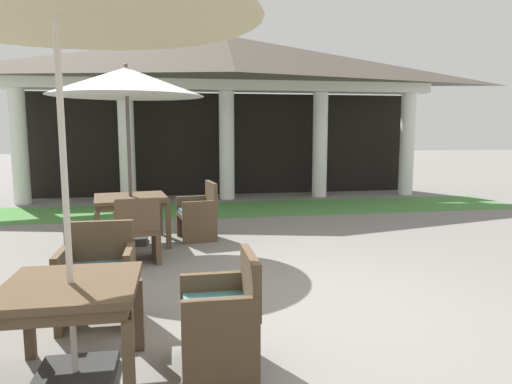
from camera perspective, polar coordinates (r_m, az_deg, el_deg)
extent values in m
plane|color=gray|center=(4.49, 6.96, -14.87)|extent=(60.00, 60.00, 0.00)
cylinder|color=white|center=(11.87, -27.15, 4.96)|extent=(0.37, 0.37, 2.63)
cylinder|color=white|center=(11.39, -15.64, 5.45)|extent=(0.37, 0.37, 2.63)
cylinder|color=white|center=(11.39, -3.62, 5.72)|extent=(0.37, 0.37, 2.63)
cylinder|color=white|center=(11.88, 7.89, 5.75)|extent=(0.37, 0.37, 2.63)
cylinder|color=white|center=(12.80, 18.11, 5.58)|extent=(0.37, 0.37, 2.63)
cube|color=white|center=(11.43, -3.69, 12.92)|extent=(10.29, 0.70, 0.24)
pyramid|color=#665B51|center=(11.51, -3.72, 16.13)|extent=(10.69, 2.56, 1.05)
cube|color=black|center=(12.29, -4.08, 5.87)|extent=(10.09, 0.16, 2.63)
cube|color=#47843D|center=(10.02, -2.62, -2.10)|extent=(12.49, 1.96, 0.01)
cube|color=brown|center=(7.16, -15.18, -0.72)|extent=(1.18, 1.18, 0.05)
cube|color=brown|center=(7.17, -15.17, -1.20)|extent=(1.09, 1.09, 0.07)
cube|color=brown|center=(6.74, -18.91, -4.84)|extent=(0.08, 0.08, 0.60)
cube|color=brown|center=(6.80, -10.73, -4.44)|extent=(0.08, 0.08, 0.60)
cube|color=brown|center=(7.69, -18.91, -3.31)|extent=(0.08, 0.08, 0.60)
cube|color=brown|center=(7.74, -11.74, -2.97)|extent=(0.08, 0.08, 0.60)
cube|color=#2D2D2D|center=(7.28, -15.00, -5.90)|extent=(0.43, 0.43, 0.07)
cylinder|color=#4C4742|center=(7.10, -15.32, 3.11)|extent=(0.05, 0.05, 2.36)
cone|color=white|center=(7.11, -15.68, 12.94)|extent=(2.24, 2.24, 0.41)
sphere|color=#4C4742|center=(7.14, -15.76, 14.80)|extent=(0.06, 0.06, 0.06)
cube|color=brown|center=(6.24, -14.51, -4.54)|extent=(0.62, 0.65, 0.07)
cube|color=teal|center=(6.23, -14.53, -4.00)|extent=(0.57, 0.60, 0.05)
cube|color=brown|center=(5.93, -14.39, -2.79)|extent=(0.54, 0.14, 0.41)
cube|color=brown|center=(6.25, -16.77, -5.59)|extent=(0.15, 0.58, 0.63)
cube|color=brown|center=(6.28, -12.20, -5.36)|extent=(0.15, 0.58, 0.63)
cube|color=brown|center=(6.53, -16.74, -6.12)|extent=(0.06, 0.06, 0.39)
cube|color=brown|center=(6.56, -12.50, -5.91)|extent=(0.06, 0.06, 0.39)
cube|color=brown|center=(6.03, -16.55, -7.27)|extent=(0.06, 0.06, 0.39)
cube|color=brown|center=(6.06, -11.95, -7.03)|extent=(0.06, 0.06, 0.39)
cube|color=brown|center=(7.33, -7.38, -2.76)|extent=(0.62, 0.68, 0.07)
cube|color=teal|center=(7.32, -7.39, -2.29)|extent=(0.57, 0.63, 0.05)
cube|color=brown|center=(7.34, -5.54, -0.57)|extent=(0.15, 0.61, 0.47)
cube|color=brown|center=(7.07, -6.92, -3.71)|extent=(0.53, 0.14, 0.64)
cube|color=brown|center=(7.62, -7.79, -2.89)|extent=(0.53, 0.14, 0.64)
cube|color=brown|center=(7.07, -8.81, -4.95)|extent=(0.06, 0.06, 0.36)
cube|color=brown|center=(7.60, -9.53, -4.06)|extent=(0.06, 0.06, 0.36)
cube|color=brown|center=(7.16, -5.04, -4.71)|extent=(0.06, 0.06, 0.36)
cube|color=brown|center=(7.68, -6.02, -3.86)|extent=(0.06, 0.06, 0.36)
cube|color=brown|center=(3.40, -21.88, -10.71)|extent=(0.88, 0.88, 0.05)
cube|color=brown|center=(3.42, -21.82, -11.80)|extent=(0.81, 0.81, 0.09)
cube|color=brown|center=(3.12, -15.40, -20.05)|extent=(0.07, 0.07, 0.57)
cube|color=brown|center=(3.99, -26.19, -14.21)|extent=(0.07, 0.07, 0.57)
cube|color=brown|center=(3.85, -14.24, -14.47)|extent=(0.07, 0.07, 0.57)
cube|color=#2D2D2D|center=(3.65, -21.33, -20.38)|extent=(0.52, 0.52, 0.08)
cylinder|color=beige|center=(3.26, -22.43, -0.47)|extent=(0.04, 0.04, 2.59)
cube|color=brown|center=(4.39, -19.05, -9.84)|extent=(0.62, 0.53, 0.07)
cube|color=teal|center=(4.37, -19.08, -9.09)|extent=(0.57, 0.48, 0.05)
cube|color=brown|center=(4.56, -18.70, -5.99)|extent=(0.62, 0.06, 0.42)
cube|color=brown|center=(4.38, -15.21, -10.96)|extent=(0.06, 0.53, 0.68)
cube|color=brown|center=(4.47, -22.70, -10.90)|extent=(0.06, 0.53, 0.68)
cube|color=brown|center=(4.21, -15.55, -13.82)|extent=(0.06, 0.06, 0.39)
cube|color=brown|center=(4.30, -23.19, -13.69)|extent=(0.06, 0.06, 0.39)
cube|color=brown|center=(4.65, -14.98, -11.70)|extent=(0.06, 0.06, 0.39)
cube|color=brown|center=(4.73, -21.87, -11.65)|extent=(0.06, 0.06, 0.39)
cube|color=brown|center=(3.42, -4.78, -14.81)|extent=(0.52, 0.59, 0.07)
cube|color=teal|center=(3.40, -4.79, -13.88)|extent=(0.48, 0.54, 0.05)
cube|color=brown|center=(3.37, -0.71, -10.88)|extent=(0.06, 0.59, 0.40)
cube|color=brown|center=(3.22, -4.30, -18.27)|extent=(0.52, 0.06, 0.63)
cube|color=brown|center=(3.71, -5.15, -14.57)|extent=(0.52, 0.06, 0.63)
cube|color=brown|center=(3.27, -8.57, -20.38)|extent=(0.06, 0.06, 0.38)
cube|color=brown|center=(3.75, -8.78, -16.55)|extent=(0.06, 0.06, 0.38)
cube|color=brown|center=(3.31, -0.06, -19.94)|extent=(0.06, 0.06, 0.38)
cube|color=brown|center=(3.78, -1.49, -16.23)|extent=(0.06, 0.06, 0.38)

